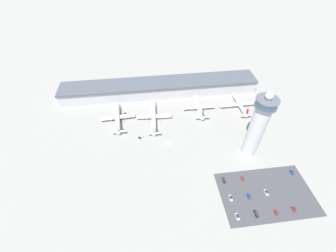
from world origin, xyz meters
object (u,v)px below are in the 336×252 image
Objects in this scene: airplane_gate_charlie at (199,107)px; car_blue_compact at (224,180)px; service_truck_catering at (252,135)px; service_truck_fuel at (140,138)px; control_tower at (258,126)px; car_white_wagon at (292,172)px; car_navy_sedan at (266,192)px; car_yellow_taxi at (242,179)px; airplane_gate_alpha at (117,117)px; car_red_hatchback at (237,217)px; car_black_suv at (294,209)px; airplane_gate_delta at (240,104)px; car_maroon_suv at (276,213)px; car_silver_sedan at (256,214)px; service_truck_baggage at (124,115)px; airplane_gate_bravo at (154,117)px; car_grey_coupe at (231,198)px; car_green_van at (249,196)px.

airplane_gate_charlie is 7.20× the size of car_blue_compact.
service_truck_fuel reaches higher than service_truck_catering.
control_tower reaches higher than car_white_wagon.
service_truck_catering reaches higher than car_navy_sedan.
car_white_wagon is 38.35m from car_yellow_taxi.
car_red_hatchback is at bearing -52.06° from airplane_gate_alpha.
service_truck_fuel is 1.50× the size of car_yellow_taxi.
car_black_suv reaches higher than car_navy_sedan.
airplane_gate_charlie is at bearing 106.46° from car_navy_sedan.
airplane_gate_delta is 9.29× the size of car_white_wagon.
airplane_gate_delta is 9.24× the size of car_maroon_suv.
car_silver_sedan is at bearing -91.61° from car_yellow_taxi.
service_truck_baggage is at bearing 150.92° from control_tower.
car_maroon_suv is (-13.31, -105.96, -3.68)m from airplane_gate_delta.
car_yellow_taxi is at bearing 133.31° from car_black_suv.
airplane_gate_bravo reaches higher than car_black_suv.
car_silver_sedan is (-14.65, -50.95, -27.79)m from control_tower.
car_grey_coupe is (78.68, -88.00, -3.52)m from airplane_gate_alpha.
airplane_gate_bravo is 10.54× the size of car_maroon_suv.
car_grey_coupe reaches higher than car_navy_sedan.
service_truck_baggage is at bearing 132.12° from car_blue_compact.
car_green_van is at bearing 153.73° from car_black_suv.
service_truck_catering is 1.57× the size of car_white_wagon.
car_white_wagon is at bearing 63.82° from car_black_suv.
car_silver_sedan is (91.28, -100.66, -3.54)m from airplane_gate_alpha.
car_grey_coupe is at bearing 134.87° from car_silver_sedan.
car_black_suv is 1.03× the size of car_white_wagon.
airplane_gate_charlie reaches higher than airplane_gate_delta.
car_black_suv is (11.09, -51.14, -27.78)m from control_tower.
car_red_hatchback is (1.45, -106.03, -3.82)m from airplane_gate_charlie.
airplane_gate_alpha is 118.09m from car_grey_coupe.
car_white_wagon is at bearing 34.59° from car_silver_sedan.
car_silver_sedan is (85.41, -106.60, -0.43)m from service_truck_baggage.
car_silver_sedan is 13.08m from car_maroon_suv.
car_blue_compact is at bearing -89.35° from airplane_gate_charlie.
car_red_hatchback is 26.92m from car_blue_compact.
airplane_gate_charlie is 106.75m from car_silver_sedan.
service_truck_catering is (10.07, 16.36, -27.39)m from control_tower.
car_red_hatchback is 25.65m from car_maroon_suv.
control_tower reaches higher than car_green_van.
car_maroon_suv is 1.01× the size of car_white_wagon.
service_truck_catering is (-1.64, -37.80, -3.23)m from airplane_gate_delta.
airplane_gate_bravo is 10.90× the size of car_green_van.
car_navy_sedan is (25.78, 0.98, -0.02)m from car_grey_coupe.
service_truck_baggage is (-13.65, 31.86, 0.02)m from service_truck_fuel.
airplane_gate_delta is at bearing -0.76° from service_truck_baggage.
airplane_gate_charlie is (77.24, 5.10, 0.29)m from airplane_gate_alpha.
control_tower is at bearing 87.74° from car_navy_sedan.
control_tower reaches higher than car_navy_sedan.
car_red_hatchback is at bearing -134.53° from car_green_van.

